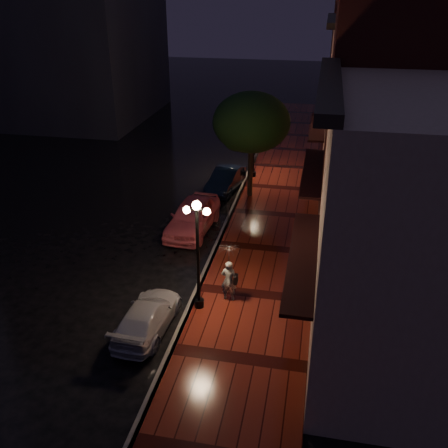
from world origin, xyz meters
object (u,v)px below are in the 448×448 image
Objects in this scene: streetlamp_near at (198,249)px; woman_with_umbrella at (229,264)px; pink_car at (193,216)px; streetlamp_far at (254,138)px; silver_car at (147,316)px; navy_car at (226,180)px; street_tree at (251,124)px; parking_meter at (228,213)px.

woman_with_umbrella is at bearing 35.42° from streetlamp_near.
streetlamp_far is at bearing 80.23° from pink_car.
silver_car is 1.66× the size of woman_with_umbrella.
street_tree is at bearing -20.35° from navy_car.
silver_car is 3.51m from woman_with_umbrella.
pink_car is 5.50m from navy_car.
street_tree is at bearing 79.55° from parking_meter.
silver_car is at bearing -95.52° from streetlamp_far.
street_tree is 4.57× the size of parking_meter.
streetlamp_near reaches higher than navy_car.
woman_with_umbrella reaches higher than navy_car.
woman_with_umbrella is (2.87, -5.65, 0.90)m from pink_car.
street_tree reaches higher than streetlamp_far.
streetlamp_far is 1.86× the size of woman_with_umbrella.
parking_meter is at bearing -69.90° from navy_car.
street_tree reaches higher than silver_car.
silver_car is at bearing -83.26° from pink_car.
streetlamp_near is 6.87m from pink_car.
woman_with_umbrella reaches higher than parking_meter.
silver_car is 3.03× the size of parking_meter.
parking_meter is (1.30, 8.29, 0.36)m from silver_car.
pink_car is 1.98× the size of woman_with_umbrella.
streetlamp_far is (0.00, 14.00, 0.00)m from streetlamp_near.
streetlamp_near is 1.00× the size of streetlamp_far.
streetlamp_near is 1.10× the size of navy_car.
parking_meter is (-0.20, 6.80, -1.68)m from streetlamp_near.
woman_with_umbrella is (2.30, -11.12, 1.04)m from navy_car.
streetlamp_near is 14.00m from streetlamp_far.
streetlamp_near is at bearing -69.59° from pink_car.
navy_car is 3.10× the size of parking_meter.
navy_car is at bearing 88.05° from pink_car.
pink_car reaches higher than parking_meter.
streetlamp_near is 3.40× the size of parking_meter.
woman_with_umbrella is at bearing -135.90° from silver_car.
street_tree is at bearing 88.65° from streetlamp_near.
streetlamp_far reaches higher than silver_car.
woman_with_umbrella is 6.26m from parking_meter.
woman_with_umbrella is at bearing -83.11° from parking_meter.
streetlamp_far reaches higher than navy_car.
streetlamp_far is 1.12× the size of silver_car.
street_tree is 1.26× the size of pink_car.
pink_car is at bearing -103.77° from streetlamp_far.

